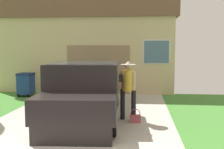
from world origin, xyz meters
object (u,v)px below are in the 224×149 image
house_with_garage (94,44)px  wheeled_trash_bin (26,83)px  pickup_truck (85,93)px  handbag (135,118)px  person_with_hat (128,86)px

house_with_garage → wheeled_trash_bin: size_ratio=8.69×
pickup_truck → wheeled_trash_bin: bearing=-50.6°
handbag → pickup_truck: bearing=170.2°
person_with_hat → handbag: 0.96m
pickup_truck → person_with_hat: person_with_hat is taller
house_with_garage → wheeled_trash_bin: house_with_garage is taller
handbag → house_with_garage: house_with_garage is taller
pickup_truck → house_with_garage: 8.14m
person_with_hat → handbag: bearing=159.6°
pickup_truck → house_with_garage: bearing=-86.2°
handbag → house_with_garage: size_ratio=0.04×
house_with_garage → wheeled_trash_bin: 5.21m
person_with_hat → house_with_garage: bearing=-47.7°
house_with_garage → wheeled_trash_bin: (-2.32, -4.33, -1.76)m
pickup_truck → handbag: size_ratio=14.65×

